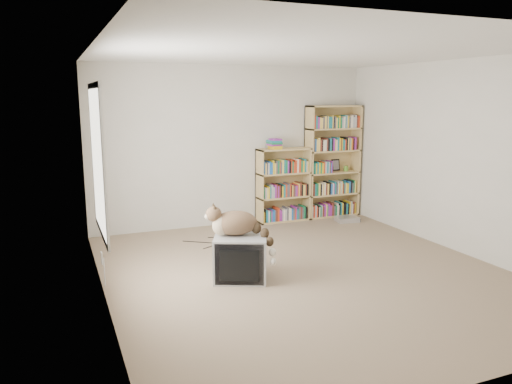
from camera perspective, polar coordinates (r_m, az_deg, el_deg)
name	(u,v)px	position (r m, az deg, el deg)	size (l,w,h in m)	color
floor	(306,273)	(5.94, 5.74, -9.14)	(4.50, 5.00, 0.01)	#9C8369
wall_back	(233,146)	(7.91, -2.66, 5.24)	(4.50, 0.02, 2.50)	silver
wall_front	(486,215)	(3.67, 24.82, -2.42)	(4.50, 0.02, 2.50)	silver
wall_left	(100,179)	(4.99, -17.44, 1.39)	(0.02, 5.00, 2.50)	silver
wall_right	(462,157)	(6.98, 22.50, 3.67)	(0.02, 5.00, 2.50)	silver
ceiling	(310,52)	(5.60, 6.25, 15.66)	(4.50, 5.00, 0.02)	white
window	(98,161)	(5.16, -17.61, 3.38)	(0.02, 1.22, 1.52)	white
crt_tv	(241,257)	(5.65, -1.76, -7.46)	(0.74, 0.71, 0.50)	#9E9EA1
cat	(240,227)	(5.56, -1.80, -3.99)	(0.72, 0.64, 0.60)	#352316
bookcase_tall	(332,164)	(8.56, 8.66, 3.14)	(0.94, 0.30, 1.88)	tan
bookcase_short	(283,188)	(8.19, 3.09, 0.46)	(0.87, 0.30, 1.20)	tan
book_stack	(275,144)	(7.97, 2.19, 5.53)	(0.20, 0.26, 0.17)	red
green_mug	(346,168)	(8.70, 10.20, 2.68)	(0.08, 0.08, 0.09)	#5D972B
framed_print	(336,165)	(8.70, 9.07, 3.08)	(0.15, 0.01, 0.20)	black
dvd_player	(347,219)	(8.34, 10.36, -3.07)	(0.35, 0.25, 0.08)	silver
wall_outlet	(102,258)	(5.65, -17.21, -7.22)	(0.01, 0.08, 0.13)	silver
floor_cables	(237,237)	(7.31, -2.14, -5.19)	(1.20, 0.70, 0.01)	black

